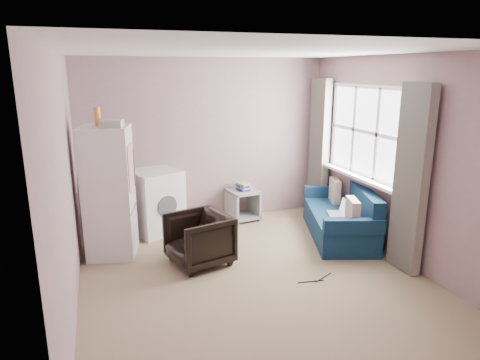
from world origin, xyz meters
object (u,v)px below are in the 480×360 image
Objects in this scene: side_table at (243,202)px; sofa at (342,218)px; fridge at (109,192)px; washing_machine at (155,200)px; armchair at (199,237)px.

side_table is 1.58m from sofa.
side_table is (2.01, 0.72, -0.56)m from fridge.
washing_machine reaches higher than side_table.
armchair is 0.76× the size of washing_machine.
side_table is at bearing 32.06° from fridge.
side_table is 0.33× the size of sofa.
armchair is 0.38× the size of sofa.
armchair is 1.31m from washing_machine.
washing_machine is at bearing -178.69° from armchair.
side_table is (1.02, 1.34, -0.07)m from armchair.
armchair is 1.16× the size of side_table.
fridge reaches higher than armchair.
washing_machine is at bearing 57.60° from fridge.
washing_machine is at bearing -176.69° from side_table.
fridge is 0.97m from washing_machine.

